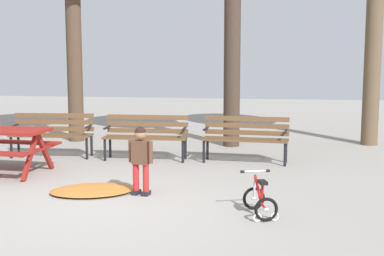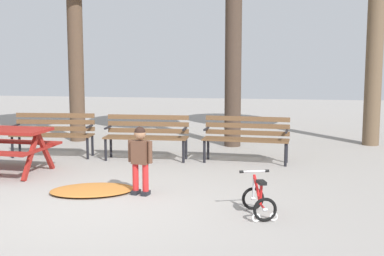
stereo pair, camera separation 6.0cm
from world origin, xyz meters
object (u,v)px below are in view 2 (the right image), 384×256
park_bench_right (246,135)px  kids_bicycle (259,200)px  park_bench_far_left (54,131)px  park_bench_left (147,133)px  child_standing (140,155)px

park_bench_right → kids_bicycle: size_ratio=2.60×
park_bench_far_left → kids_bicycle: bearing=-38.9°
park_bench_far_left → park_bench_left: bearing=-0.5°
park_bench_right → kids_bicycle: bearing=-84.0°
child_standing → kids_bicycle: (1.72, -0.75, -0.38)m
park_bench_far_left → child_standing: bearing=-46.9°
park_bench_right → park_bench_left: bearing=-178.9°
kids_bicycle → child_standing: bearing=156.4°
child_standing → park_bench_right: bearing=62.6°
park_bench_left → park_bench_right: (1.91, 0.04, 0.00)m
park_bench_left → park_bench_right: bearing=1.1°
park_bench_left → child_standing: child_standing is taller
park_bench_left → child_standing: 2.66m
kids_bicycle → park_bench_left: bearing=124.0°
park_bench_left → park_bench_right: same height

